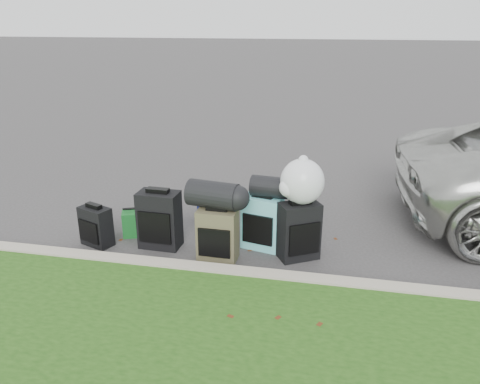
% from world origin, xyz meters
% --- Properties ---
extents(ground, '(120.00, 120.00, 0.00)m').
position_xyz_m(ground, '(0.00, 0.00, 0.00)').
color(ground, '#383535').
rests_on(ground, ground).
extents(curb, '(120.00, 0.18, 0.15)m').
position_xyz_m(curb, '(0.00, -1.00, 0.07)').
color(curb, '#9E937F').
rests_on(curb, ground).
extents(suitcase_small_black, '(0.43, 0.34, 0.48)m').
position_xyz_m(suitcase_small_black, '(-1.72, -0.49, 0.24)').
color(suitcase_small_black, black).
rests_on(suitcase_small_black, ground).
extents(suitcase_large_black_left, '(0.49, 0.30, 0.69)m').
position_xyz_m(suitcase_large_black_left, '(-0.96, -0.37, 0.34)').
color(suitcase_large_black_left, black).
rests_on(suitcase_large_black_left, ground).
extents(suitcase_olive, '(0.44, 0.28, 0.60)m').
position_xyz_m(suitcase_olive, '(-0.20, -0.55, 0.30)').
color(suitcase_olive, '#413D28').
rests_on(suitcase_olive, ground).
extents(suitcase_teal, '(0.50, 0.36, 0.64)m').
position_xyz_m(suitcase_teal, '(0.24, -0.15, 0.32)').
color(suitcase_teal, '#52AEB2').
rests_on(suitcase_teal, ground).
extents(suitcase_large_black_right, '(0.52, 0.45, 0.66)m').
position_xyz_m(suitcase_large_black_right, '(0.69, -0.33, 0.33)').
color(suitcase_large_black_right, black).
rests_on(suitcase_large_black_right, ground).
extents(tote_green, '(0.34, 0.31, 0.32)m').
position_xyz_m(tote_green, '(-1.39, -0.15, 0.16)').
color(tote_green, '#156222').
rests_on(tote_green, ground).
extents(tote_navy, '(0.32, 0.26, 0.32)m').
position_xyz_m(tote_navy, '(-0.57, 0.44, 0.16)').
color(tote_navy, '#171D50').
rests_on(tote_navy, ground).
extents(duffel_left, '(0.61, 0.39, 0.31)m').
position_xyz_m(duffel_left, '(-0.26, -0.48, 0.76)').
color(duffel_left, black).
rests_on(duffel_left, suitcase_olive).
extents(duffel_right, '(0.46, 0.29, 0.25)m').
position_xyz_m(duffel_right, '(0.32, -0.13, 0.77)').
color(duffel_right, black).
rests_on(duffel_right, suitcase_teal).
extents(trash_bag, '(0.49, 0.49, 0.49)m').
position_xyz_m(trash_bag, '(0.70, -0.28, 0.91)').
color(trash_bag, white).
rests_on(trash_bag, suitcase_large_black_right).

